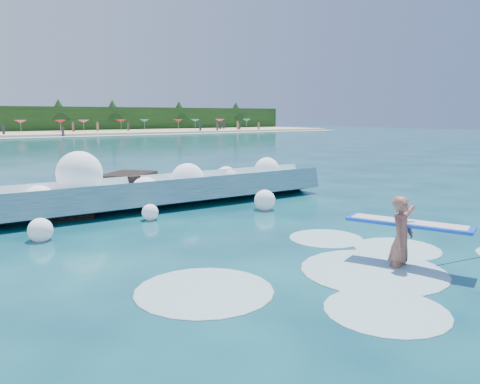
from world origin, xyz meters
The scene contains 7 objects.
ground centered at (0.00, 0.00, 0.00)m, with size 200.00×200.00×0.00m, color #072B3F.
breaking_wave centered at (-0.17, 7.21, 0.50)m, with size 16.72×2.66×1.44m.
rock_cluster centered at (-2.43, 7.89, 0.43)m, with size 8.34×3.29×1.36m.
surfer_with_board centered at (2.70, -2.56, 0.72)m, with size 1.60×3.05×1.95m.
wave_spray centered at (-0.57, 7.02, 0.96)m, with size 14.64×4.23×2.20m.
surf_foam centered at (1.52, -1.97, 0.00)m, with size 9.51×6.19×0.16m.
beachgoers centered at (9.62, 74.47, 1.09)m, with size 104.02×13.18×1.92m.
Camera 1 is at (-5.84, -8.75, 3.34)m, focal length 35.00 mm.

